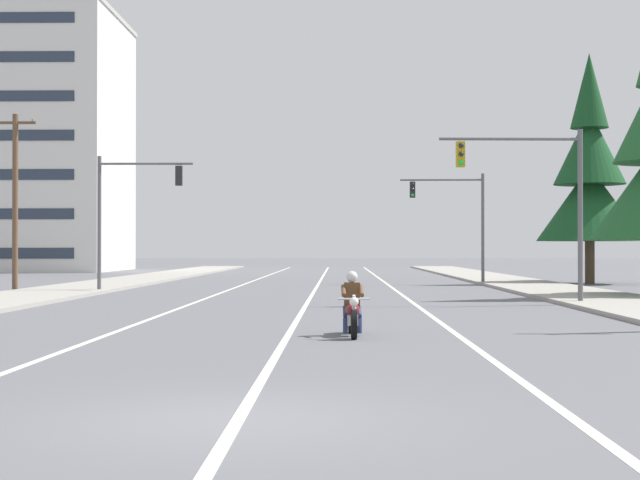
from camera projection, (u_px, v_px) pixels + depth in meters
The scene contains 12 objects.
ground_plane at pixel (228, 419), 11.32m from camera, with size 400.00×400.00×0.00m, color #5B5B60.
lane_stripe_center at pixel (319, 283), 56.30m from camera, with size 0.16×100.00×0.01m, color beige.
lane_stripe_left at pixel (247, 283), 56.38m from camera, with size 0.16×100.00×0.01m, color beige.
lane_stripe_right at pixel (386, 283), 56.23m from camera, with size 0.16×100.00×0.01m, color beige.
sidewalk_kerb_right at pixel (530, 286), 51.09m from camera, with size 4.40×110.00×0.14m, color #9E998E.
sidewalk_kerb_left at pixel (100, 285), 51.53m from camera, with size 4.40×110.00×0.14m, color #9E998E.
motorcycle_with_rider at pixel (352, 310), 22.17m from camera, with size 0.70×2.19×1.46m.
traffic_signal_near_right at pixel (539, 188), 34.70m from camera, with size 5.09×0.52×6.20m.
traffic_signal_near_left at pixel (126, 203), 44.75m from camera, with size 4.36×0.37×6.20m.
traffic_signal_mid_right at pixel (459, 211), 55.10m from camera, with size 4.71×0.37×6.20m.
utility_pole_left_near at pixel (15, 199), 45.28m from camera, with size 1.89×0.26×8.19m.
conifer_tree_right_verge_far at pixel (590, 178), 55.56m from camera, with size 5.94×5.94×13.06m.
Camera 1 is at (1.28, -11.31, 1.96)m, focal length 55.27 mm.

